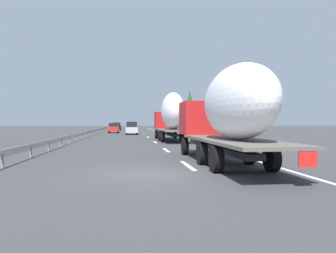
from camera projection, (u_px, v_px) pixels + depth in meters
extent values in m
plane|color=#38383A|center=(133.00, 134.00, 52.05)|extent=(260.00, 260.00, 0.00)
cube|color=white|center=(188.00, 165.00, 14.55)|extent=(3.20, 0.20, 0.01)
cube|color=white|center=(166.00, 150.00, 22.62)|extent=(3.20, 0.20, 0.01)
cube|color=white|center=(155.00, 142.00, 31.77)|extent=(3.20, 0.20, 0.01)
cube|color=white|center=(148.00, 137.00, 42.48)|extent=(3.20, 0.20, 0.01)
cube|color=white|center=(144.00, 134.00, 53.95)|extent=(3.20, 0.20, 0.01)
cube|color=white|center=(143.00, 134.00, 55.02)|extent=(3.20, 0.20, 0.01)
cube|color=white|center=(164.00, 133.00, 57.68)|extent=(110.00, 0.20, 0.01)
cube|color=#B21919|center=(166.00, 120.00, 38.59)|extent=(2.40, 2.50, 1.90)
cube|color=black|center=(165.00, 116.00, 39.67)|extent=(0.08, 2.12, 0.80)
cube|color=#262628|center=(169.00, 134.00, 35.74)|extent=(10.62, 0.70, 0.24)
cube|color=#59544C|center=(172.00, 130.00, 32.87)|extent=(9.14, 2.50, 0.12)
ellipsoid|color=white|center=(173.00, 111.00, 32.61)|extent=(6.17, 2.20, 3.63)
cube|color=red|center=(187.00, 134.00, 28.45)|extent=(0.04, 0.56, 0.56)
cylinder|color=black|center=(156.00, 134.00, 38.48)|extent=(1.04, 0.30, 1.04)
cylinder|color=black|center=(175.00, 134.00, 38.74)|extent=(1.04, 0.30, 1.04)
cylinder|color=black|center=(160.00, 136.00, 33.94)|extent=(1.04, 0.35, 1.04)
cylinder|color=black|center=(181.00, 136.00, 34.21)|extent=(1.04, 0.35, 1.04)
cylinder|color=black|center=(163.00, 137.00, 31.56)|extent=(1.04, 0.35, 1.04)
cylinder|color=black|center=(185.00, 137.00, 31.82)|extent=(1.04, 0.35, 1.04)
cube|color=#B21919|center=(203.00, 118.00, 19.48)|extent=(2.40, 2.50, 1.90)
cube|color=black|center=(199.00, 110.00, 20.57)|extent=(0.08, 2.12, 0.80)
cube|color=#262628|center=(216.00, 147.00, 16.66)|extent=(10.53, 0.70, 0.24)
cube|color=#59544C|center=(234.00, 141.00, 13.81)|extent=(9.04, 2.50, 0.12)
ellipsoid|color=white|center=(237.00, 102.00, 13.45)|extent=(6.68, 2.20, 3.04)
cube|color=red|center=(308.00, 157.00, 9.44)|extent=(0.04, 0.56, 0.56)
cylinder|color=black|center=(185.00, 146.00, 19.37)|extent=(1.04, 0.30, 1.04)
cylinder|color=black|center=(221.00, 146.00, 19.63)|extent=(1.04, 0.30, 1.04)
cylinder|color=black|center=(202.00, 153.00, 14.88)|extent=(1.04, 0.35, 1.04)
cylinder|color=black|center=(249.00, 153.00, 15.15)|extent=(1.04, 0.35, 1.04)
cylinder|color=black|center=(216.00, 159.00, 12.50)|extent=(1.04, 0.35, 1.04)
cylinder|color=black|center=(272.00, 158.00, 12.76)|extent=(1.04, 0.35, 1.04)
cube|color=red|center=(114.00, 129.00, 59.53)|extent=(4.51, 1.79, 0.84)
cube|color=black|center=(113.00, 125.00, 59.18)|extent=(2.48, 1.57, 0.62)
cylinder|color=black|center=(110.00, 131.00, 60.82)|extent=(0.64, 0.22, 0.64)
cylinder|color=black|center=(118.00, 131.00, 61.02)|extent=(0.64, 0.22, 0.64)
cylinder|color=black|center=(109.00, 131.00, 58.05)|extent=(0.64, 0.22, 0.64)
cylinder|color=black|center=(118.00, 131.00, 58.24)|extent=(0.64, 0.22, 0.64)
cube|color=#28479E|center=(131.00, 126.00, 101.29)|extent=(4.55, 1.80, 0.84)
cube|color=black|center=(131.00, 124.00, 100.94)|extent=(2.50, 1.59, 0.73)
cylinder|color=black|center=(128.00, 127.00, 102.59)|extent=(0.64, 0.22, 0.64)
cylinder|color=black|center=(134.00, 127.00, 102.79)|extent=(0.64, 0.22, 0.64)
cylinder|color=black|center=(128.00, 128.00, 99.80)|extent=(0.64, 0.22, 0.64)
cylinder|color=black|center=(134.00, 128.00, 99.99)|extent=(0.64, 0.22, 0.64)
cube|color=black|center=(117.00, 127.00, 80.84)|extent=(4.22, 1.84, 0.84)
cube|color=black|center=(117.00, 124.00, 80.51)|extent=(2.32, 1.62, 0.71)
cylinder|color=black|center=(114.00, 129.00, 82.04)|extent=(0.64, 0.22, 0.64)
cylinder|color=black|center=(121.00, 129.00, 82.24)|extent=(0.64, 0.22, 0.64)
cylinder|color=black|center=(113.00, 129.00, 79.44)|extent=(0.64, 0.22, 0.64)
cylinder|color=black|center=(120.00, 129.00, 79.64)|extent=(0.64, 0.22, 0.64)
cube|color=#ADB2B7|center=(132.00, 130.00, 51.60)|extent=(4.03, 1.82, 0.84)
cube|color=black|center=(132.00, 124.00, 51.29)|extent=(2.22, 1.60, 0.83)
cylinder|color=black|center=(126.00, 132.00, 52.75)|extent=(0.64, 0.22, 0.64)
cylinder|color=black|center=(137.00, 132.00, 52.94)|extent=(0.64, 0.22, 0.64)
cylinder|color=black|center=(126.00, 133.00, 50.27)|extent=(0.64, 0.22, 0.64)
cylinder|color=black|center=(137.00, 133.00, 50.46)|extent=(0.64, 0.22, 0.64)
cylinder|color=gray|center=(179.00, 127.00, 48.76)|extent=(0.10, 0.10, 2.43)
cube|color=#2D569E|center=(179.00, 116.00, 48.74)|extent=(0.06, 0.90, 0.70)
cylinder|color=#472D19|center=(203.00, 131.00, 48.26)|extent=(0.30, 0.30, 1.24)
cone|color=#1E5B23|center=(203.00, 114.00, 48.23)|extent=(4.00, 4.00, 3.61)
cylinder|color=#472D19|center=(202.00, 130.00, 51.52)|extent=(0.26, 0.26, 1.39)
cone|color=#194C1E|center=(202.00, 113.00, 51.49)|extent=(3.42, 3.42, 3.96)
cylinder|color=#472D19|center=(190.00, 129.00, 56.84)|extent=(0.26, 0.26, 1.51)
cone|color=#194C1E|center=(190.00, 107.00, 56.79)|extent=(2.75, 2.75, 5.93)
cylinder|color=#472D19|center=(165.00, 126.00, 94.14)|extent=(0.38, 0.38, 1.66)
cone|color=#1E5B23|center=(165.00, 116.00, 94.10)|extent=(2.85, 2.85, 4.02)
cube|color=#9EA0A5|center=(96.00, 130.00, 54.29)|extent=(94.00, 0.06, 0.32)
cube|color=slate|center=(2.00, 161.00, 13.73)|extent=(0.10, 0.10, 0.60)
cube|color=slate|center=(31.00, 152.00, 17.79)|extent=(0.10, 0.10, 0.60)
cube|color=slate|center=(49.00, 147.00, 21.84)|extent=(0.10, 0.10, 0.60)
cube|color=slate|center=(61.00, 143.00, 25.90)|extent=(0.10, 0.10, 0.60)
cube|color=slate|center=(70.00, 140.00, 29.96)|extent=(0.10, 0.10, 0.60)
cube|color=slate|center=(77.00, 138.00, 34.01)|extent=(0.10, 0.10, 0.60)
cube|color=slate|center=(82.00, 136.00, 38.07)|extent=(0.10, 0.10, 0.60)
cube|color=slate|center=(87.00, 135.00, 42.13)|extent=(0.10, 0.10, 0.60)
cube|color=slate|center=(90.00, 134.00, 46.18)|extent=(0.10, 0.10, 0.60)
cube|color=slate|center=(93.00, 133.00, 50.24)|extent=(0.10, 0.10, 0.60)
cube|color=slate|center=(96.00, 132.00, 54.29)|extent=(0.10, 0.10, 0.60)
cube|color=slate|center=(98.00, 131.00, 58.35)|extent=(0.10, 0.10, 0.60)
cube|color=slate|center=(100.00, 131.00, 62.41)|extent=(0.10, 0.10, 0.60)
cube|color=slate|center=(102.00, 130.00, 66.46)|extent=(0.10, 0.10, 0.60)
cube|color=slate|center=(103.00, 130.00, 70.52)|extent=(0.10, 0.10, 0.60)
cube|color=slate|center=(104.00, 129.00, 74.58)|extent=(0.10, 0.10, 0.60)
cube|color=slate|center=(106.00, 129.00, 78.63)|extent=(0.10, 0.10, 0.60)
cube|color=slate|center=(107.00, 129.00, 82.69)|extent=(0.10, 0.10, 0.60)
cube|color=slate|center=(108.00, 128.00, 86.75)|extent=(0.10, 0.10, 0.60)
cube|color=slate|center=(109.00, 128.00, 90.80)|extent=(0.10, 0.10, 0.60)
cube|color=slate|center=(109.00, 128.00, 94.86)|extent=(0.10, 0.10, 0.60)
cube|color=slate|center=(110.00, 128.00, 98.91)|extent=(0.10, 0.10, 0.60)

